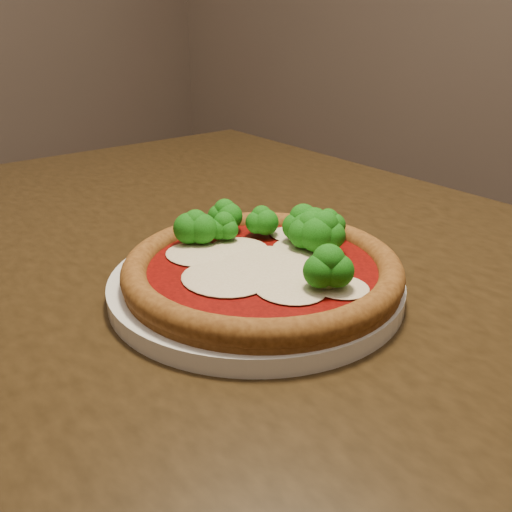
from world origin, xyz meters
The scene contains 3 objects.
dining_table centered at (0.04, -0.05, 0.65)m, with size 1.46×1.09×0.75m.
plate centered at (0.05, -0.13, 0.76)m, with size 0.29×0.29×0.02m, color silver.
pizza centered at (0.06, -0.12, 0.79)m, with size 0.27×0.27×0.06m.
Camera 1 is at (0.35, -0.54, 1.01)m, focal length 40.00 mm.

